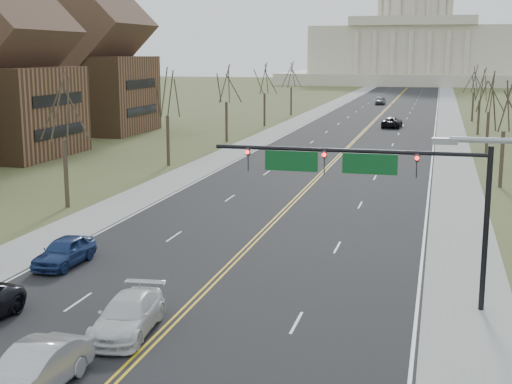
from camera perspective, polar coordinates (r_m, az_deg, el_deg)
The scene contains 24 objects.
road at distance 128.39m, azimuth 9.83°, elevation 6.02°, with size 20.00×380.00×0.01m, color black.
cross_road at distance 27.94m, azimuth -8.77°, elevation -12.27°, with size 120.00×14.00×0.01m, color black.
sidewalk_left at distance 129.91m, azimuth 4.52°, elevation 6.20°, with size 4.00×380.00×0.03m, color gray.
sidewalk_right at distance 127.98m, azimuth 15.21°, elevation 5.78°, with size 4.00×380.00×0.03m, color gray.
center_line at distance 128.39m, azimuth 9.83°, elevation 6.02°, with size 0.42×380.00×0.01m, color gold.
edge_line_left at distance 129.55m, azimuth 5.48°, elevation 6.17°, with size 0.15×380.00×0.01m, color silver.
edge_line_right at distance 127.97m, azimuth 14.22°, elevation 5.83°, with size 0.15×380.00×0.01m, color silver.
capitol at distance 267.63m, azimuth 12.49°, elevation 11.53°, with size 90.00×60.00×50.00m.
signal_mast at distance 31.57m, azimuth 8.97°, elevation 1.36°, with size 12.12×0.44×7.20m.
tree_l_0 at distance 52.49m, azimuth -15.20°, elevation 6.25°, with size 3.96×3.96×9.00m.
tree_r_1 at distance 61.87m, azimuth 19.31°, elevation 6.33°, with size 3.74×3.74×8.50m.
tree_l_1 at distance 70.53m, azimuth -7.14°, elevation 7.69°, with size 3.96×3.96×9.00m.
tree_r_2 at distance 81.78m, azimuth 18.19°, elevation 7.41°, with size 3.74×3.74×8.50m.
tree_l_2 at distance 89.41m, azimuth -2.40°, elevation 8.47°, with size 3.96×3.96×9.00m.
tree_r_3 at distance 101.72m, azimuth 17.52°, elevation 8.07°, with size 3.74×3.74×8.50m.
tree_l_3 at distance 108.69m, azimuth 0.69°, elevation 8.95°, with size 3.96×3.96×9.00m.
tree_r_4 at distance 121.69m, azimuth 17.06°, elevation 8.51°, with size 3.74×3.74×8.50m.
tree_l_4 at distance 128.19m, azimuth 2.85°, elevation 9.26°, with size 3.96×3.96×9.00m.
bldg_left_far at distance 103.49m, azimuth -13.61°, elevation 9.98°, with size 17.10×14.28×23.25m.
car_sb_inner_lead at distance 25.10m, azimuth -17.30°, elevation -13.46°, with size 1.68×4.82×1.59m, color #A9ACB2.
car_sb_inner_second at distance 29.23m, azimuth -10.23°, elevation -9.68°, with size 2.06×5.06×1.47m, color silver.
car_sb_outer_second at distance 38.85m, azimuth -15.08°, elevation -4.61°, with size 1.78×4.43×1.51m, color navy.
car_far_nb at distance 108.83m, azimuth 10.83°, elevation 5.52°, with size 2.63×5.71×1.59m, color black.
car_far_sb at distance 156.78m, azimuth 9.93°, elevation 7.21°, with size 1.96×4.87×1.66m, color #4D4F55.
Camera 1 is at (10.35, -17.49, 11.03)m, focal length 50.00 mm.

